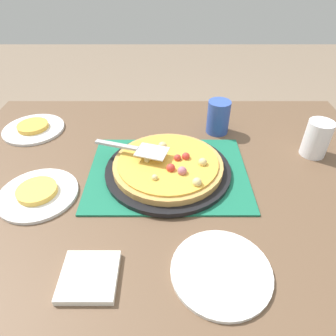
{
  "coord_description": "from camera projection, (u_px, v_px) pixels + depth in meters",
  "views": [
    {
      "loc": [
        0.0,
        -0.71,
        1.33
      ],
      "look_at": [
        0.0,
        0.0,
        0.77
      ],
      "focal_mm": 32.12,
      "sensor_mm": 36.0,
      "label": 1
    }
  ],
  "objects": [
    {
      "name": "served_slice_left",
      "position": [
        37.0,
        191.0,
        0.83
      ],
      "size": [
        0.11,
        0.11,
        0.02
      ],
      "primitive_type": "cylinder",
      "color": "#EAB747",
      "rests_on": "plate_near_left"
    },
    {
      "name": "cup_far",
      "position": [
        218.0,
        117.0,
        1.08
      ],
      "size": [
        0.08,
        0.08,
        0.12
      ],
      "primitive_type": "cylinder",
      "color": "#3351AD",
      "rests_on": "dining_table"
    },
    {
      "name": "plate_far_right",
      "position": [
        34.0,
        129.0,
        1.12
      ],
      "size": [
        0.22,
        0.22,
        0.01
      ],
      "primitive_type": "cylinder",
      "color": "white",
      "rests_on": "dining_table"
    },
    {
      "name": "served_slice_right",
      "position": [
        33.0,
        126.0,
        1.11
      ],
      "size": [
        0.11,
        0.11,
        0.02
      ],
      "primitive_type": "cylinder",
      "color": "gold",
      "rests_on": "plate_far_right"
    },
    {
      "name": "plate_side",
      "position": [
        221.0,
        271.0,
        0.65
      ],
      "size": [
        0.22,
        0.22,
        0.01
      ],
      "primitive_type": "cylinder",
      "color": "white",
      "rests_on": "dining_table"
    },
    {
      "name": "dining_table",
      "position": [
        168.0,
        199.0,
        0.99
      ],
      "size": [
        1.4,
        1.0,
        0.75
      ],
      "color": "brown",
      "rests_on": "ground_plane"
    },
    {
      "name": "pizza_pan",
      "position": [
        168.0,
        170.0,
        0.91
      ],
      "size": [
        0.38,
        0.38,
        0.01
      ],
      "primitive_type": "cylinder",
      "color": "black",
      "rests_on": "placemat"
    },
    {
      "name": "plate_near_left",
      "position": [
        38.0,
        194.0,
        0.84
      ],
      "size": [
        0.22,
        0.22,
        0.01
      ],
      "primitive_type": "cylinder",
      "color": "white",
      "rests_on": "dining_table"
    },
    {
      "name": "ground_plane",
      "position": [
        168.0,
        299.0,
        1.39
      ],
      "size": [
        8.0,
        8.0,
        0.0
      ],
      "primitive_type": "plane",
      "color": "#84705B"
    },
    {
      "name": "placemat",
      "position": [
        168.0,
        172.0,
        0.92
      ],
      "size": [
        0.48,
        0.36,
        0.01
      ],
      "primitive_type": "cube",
      "color": "#196B4C",
      "rests_on": "dining_table"
    },
    {
      "name": "cup_near",
      "position": [
        317.0,
        139.0,
        0.96
      ],
      "size": [
        0.08,
        0.08,
        0.12
      ],
      "primitive_type": "cylinder",
      "color": "white",
      "rests_on": "dining_table"
    },
    {
      "name": "napkin_stack",
      "position": [
        89.0,
        276.0,
        0.64
      ],
      "size": [
        0.12,
        0.12,
        0.02
      ],
      "primitive_type": "cube",
      "color": "white",
      "rests_on": "dining_table"
    },
    {
      "name": "pizza",
      "position": [
        168.0,
        165.0,
        0.9
      ],
      "size": [
        0.33,
        0.33,
        0.05
      ],
      "color": "tan",
      "rests_on": "pizza_pan"
    },
    {
      "name": "pizza_server",
      "position": [
        137.0,
        149.0,
        0.9
      ],
      "size": [
        0.23,
        0.11,
        0.01
      ],
      "color": "silver",
      "rests_on": "pizza"
    }
  ]
}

